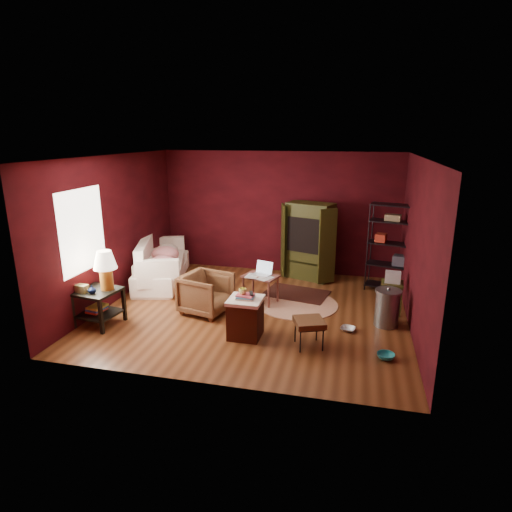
{
  "coord_description": "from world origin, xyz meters",
  "views": [
    {
      "loc": [
        1.75,
        -7.17,
        3.17
      ],
      "look_at": [
        0.0,
        0.2,
        1.0
      ],
      "focal_mm": 30.0,
      "sensor_mm": 36.0,
      "label": 1
    }
  ],
  "objects_px": {
    "hamper": "(246,317)",
    "tv_armoire": "(309,240)",
    "sofa": "(162,264)",
    "laptop_desk": "(261,278)",
    "armchair": "(206,292)",
    "wire_shelving": "(391,244)",
    "side_table": "(102,281)"
  },
  "relations": [
    {
      "from": "tv_armoire",
      "to": "sofa",
      "type": "bearing_deg",
      "value": -141.99
    },
    {
      "from": "sofa",
      "to": "laptop_desk",
      "type": "bearing_deg",
      "value": -118.7
    },
    {
      "from": "sofa",
      "to": "hamper",
      "type": "bearing_deg",
      "value": -144.3
    },
    {
      "from": "sofa",
      "to": "laptop_desk",
      "type": "height_order",
      "value": "sofa"
    },
    {
      "from": "side_table",
      "to": "sofa",
      "type": "bearing_deg",
      "value": 89.3
    },
    {
      "from": "sofa",
      "to": "tv_armoire",
      "type": "distance_m",
      "value": 3.3
    },
    {
      "from": "side_table",
      "to": "tv_armoire",
      "type": "relative_size",
      "value": 0.75
    },
    {
      "from": "sofa",
      "to": "tv_armoire",
      "type": "relative_size",
      "value": 1.27
    },
    {
      "from": "sofa",
      "to": "hamper",
      "type": "distance_m",
      "value": 3.26
    },
    {
      "from": "laptop_desk",
      "to": "tv_armoire",
      "type": "xyz_separation_m",
      "value": [
        0.72,
        1.69,
        0.4
      ]
    },
    {
      "from": "sofa",
      "to": "laptop_desk",
      "type": "distance_m",
      "value": 2.47
    },
    {
      "from": "sofa",
      "to": "armchair",
      "type": "bearing_deg",
      "value": -145.23
    },
    {
      "from": "hamper",
      "to": "laptop_desk",
      "type": "height_order",
      "value": "laptop_desk"
    },
    {
      "from": "tv_armoire",
      "to": "hamper",
      "type": "bearing_deg",
      "value": -81.76
    },
    {
      "from": "sofa",
      "to": "side_table",
      "type": "xyz_separation_m",
      "value": [
        -0.03,
        -2.22,
        0.35
      ]
    },
    {
      "from": "side_table",
      "to": "hamper",
      "type": "bearing_deg",
      "value": 1.87
    },
    {
      "from": "laptop_desk",
      "to": "wire_shelving",
      "type": "xyz_separation_m",
      "value": [
        2.44,
        1.26,
        0.51
      ]
    },
    {
      "from": "sofa",
      "to": "wire_shelving",
      "type": "xyz_separation_m",
      "value": [
        4.83,
        0.61,
        0.58
      ]
    },
    {
      "from": "armchair",
      "to": "tv_armoire",
      "type": "bearing_deg",
      "value": -19.51
    },
    {
      "from": "tv_armoire",
      "to": "wire_shelving",
      "type": "height_order",
      "value": "wire_shelving"
    },
    {
      "from": "sofa",
      "to": "tv_armoire",
      "type": "height_order",
      "value": "tv_armoire"
    },
    {
      "from": "hamper",
      "to": "side_table",
      "type": "bearing_deg",
      "value": -178.13
    },
    {
      "from": "side_table",
      "to": "laptop_desk",
      "type": "distance_m",
      "value": 2.89
    },
    {
      "from": "sofa",
      "to": "wire_shelving",
      "type": "bearing_deg",
      "value": -96.13
    },
    {
      "from": "hamper",
      "to": "tv_armoire",
      "type": "distance_m",
      "value": 3.29
    },
    {
      "from": "side_table",
      "to": "tv_armoire",
      "type": "distance_m",
      "value": 4.52
    },
    {
      "from": "sofa",
      "to": "tv_armoire",
      "type": "bearing_deg",
      "value": -84.82
    },
    {
      "from": "side_table",
      "to": "wire_shelving",
      "type": "bearing_deg",
      "value": 30.26
    },
    {
      "from": "hamper",
      "to": "tv_armoire",
      "type": "height_order",
      "value": "tv_armoire"
    },
    {
      "from": "laptop_desk",
      "to": "tv_armoire",
      "type": "distance_m",
      "value": 1.88
    },
    {
      "from": "side_table",
      "to": "tv_armoire",
      "type": "xyz_separation_m",
      "value": [
        3.12,
        3.26,
        0.12
      ]
    },
    {
      "from": "hamper",
      "to": "wire_shelving",
      "type": "xyz_separation_m",
      "value": [
        2.36,
        2.75,
        0.66
      ]
    }
  ]
}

